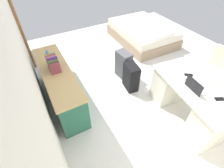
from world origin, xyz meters
The scene contains 15 objects.
ground_plane centered at (0.00, 0.00, 0.00)m, with size 5.92×5.92×0.00m, color silver.
wall_back centered at (0.00, 2.09, 1.31)m, with size 4.92×0.10×2.61m, color white.
door_wooden centered at (1.91, 2.01, 1.02)m, with size 0.88×0.05×2.04m, color brown.
desk centered at (-1.33, -0.08, 0.38)m, with size 1.51×0.83×0.73m.
office_chair centered at (-1.09, -1.01, 0.42)m, with size 0.52×0.52×0.94m.
credenza centered at (0.11, 1.70, 0.37)m, with size 1.80×0.48×0.73m.
bed centered at (1.28, -1.09, 0.24)m, with size 1.94×1.45×0.58m.
suitcase_black centered at (-0.25, 0.35, 0.29)m, with size 0.36×0.22×0.57m, color black.
suitcase_spare_grey centered at (0.16, 0.28, 0.31)m, with size 0.36×0.22×0.62m, color #4C4C51.
laptop centered at (-1.37, -0.01, 0.78)m, with size 0.33×0.26×0.21m.
computer_mouse centered at (-1.12, -0.08, 0.75)m, with size 0.06×0.10×0.03m, color white.
cell_phone_near_laptop centered at (-1.68, -0.17, 0.74)m, with size 0.07×0.14×0.01m, color black.
cell_phone_by_mouse centered at (-1.08, -0.20, 0.74)m, with size 0.07×0.14×0.01m, color black.
book_row centered at (0.17, 1.71, 0.85)m, with size 0.31×0.17×0.24m.
figurine_small centered at (0.70, 1.71, 0.79)m, with size 0.08×0.08×0.11m, color #4C7FBF.
Camera 1 is at (-2.31, 1.94, 2.51)m, focal length 26.59 mm.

